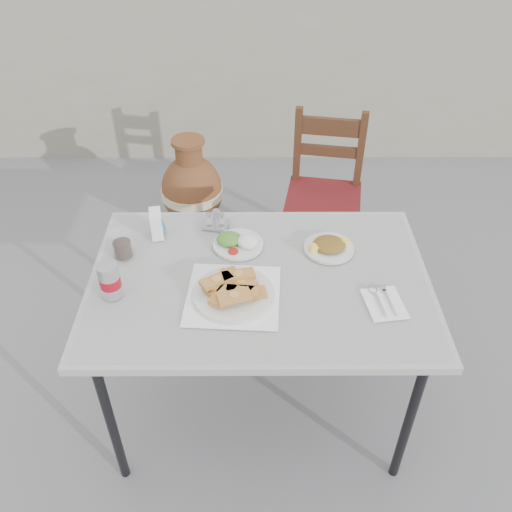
{
  "coord_description": "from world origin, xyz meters",
  "views": [
    {
      "loc": [
        -0.08,
        -1.39,
        2.09
      ],
      "look_at": [
        -0.08,
        0.16,
        0.82
      ],
      "focal_mm": 38.0,
      "sensor_mm": 36.0,
      "label": 1
    }
  ],
  "objects_px": {
    "soda_can": "(110,280)",
    "terracotta_urn": "(192,192)",
    "cafe_table": "(259,288)",
    "condiment_caddy": "(216,221)",
    "pide_plate": "(233,289)",
    "chair": "(324,195)",
    "salad_rice_plate": "(238,242)",
    "napkin_holder": "(156,224)",
    "cola_glass": "(122,246)",
    "salad_chopped_plate": "(329,246)"
  },
  "relations": [
    {
      "from": "soda_can",
      "to": "terracotta_urn",
      "type": "relative_size",
      "value": 0.21
    },
    {
      "from": "salad_chopped_plate",
      "to": "napkin_holder",
      "type": "height_order",
      "value": "napkin_holder"
    },
    {
      "from": "salad_chopped_plate",
      "to": "soda_can",
      "type": "bearing_deg",
      "value": -162.1
    },
    {
      "from": "cafe_table",
      "to": "pide_plate",
      "type": "xyz_separation_m",
      "value": [
        -0.09,
        -0.1,
        0.08
      ]
    },
    {
      "from": "cafe_table",
      "to": "terracotta_urn",
      "type": "height_order",
      "value": "cafe_table"
    },
    {
      "from": "salad_rice_plate",
      "to": "terracotta_urn",
      "type": "relative_size",
      "value": 0.31
    },
    {
      "from": "pide_plate",
      "to": "cola_glass",
      "type": "relative_size",
      "value": 3.18
    },
    {
      "from": "terracotta_urn",
      "to": "salad_rice_plate",
      "type": "bearing_deg",
      "value": -74.21
    },
    {
      "from": "cafe_table",
      "to": "condiment_caddy",
      "type": "relative_size",
      "value": 10.8
    },
    {
      "from": "salad_rice_plate",
      "to": "terracotta_urn",
      "type": "xyz_separation_m",
      "value": [
        -0.31,
        1.11,
        -0.48
      ]
    },
    {
      "from": "cola_glass",
      "to": "napkin_holder",
      "type": "relative_size",
      "value": 1.01
    },
    {
      "from": "cafe_table",
      "to": "condiment_caddy",
      "type": "distance_m",
      "value": 0.37
    },
    {
      "from": "napkin_holder",
      "to": "terracotta_urn",
      "type": "relative_size",
      "value": 0.17
    },
    {
      "from": "salad_chopped_plate",
      "to": "napkin_holder",
      "type": "bearing_deg",
      "value": 172.03
    },
    {
      "from": "soda_can",
      "to": "cola_glass",
      "type": "distance_m",
      "value": 0.22
    },
    {
      "from": "cola_glass",
      "to": "condiment_caddy",
      "type": "xyz_separation_m",
      "value": [
        0.35,
        0.19,
        -0.02
      ]
    },
    {
      "from": "pide_plate",
      "to": "salad_rice_plate",
      "type": "bearing_deg",
      "value": 88.31
    },
    {
      "from": "pide_plate",
      "to": "condiment_caddy",
      "type": "xyz_separation_m",
      "value": [
        -0.08,
        0.42,
        -0.01
      ]
    },
    {
      "from": "pide_plate",
      "to": "napkin_holder",
      "type": "xyz_separation_m",
      "value": [
        -0.32,
        0.36,
        0.02
      ]
    },
    {
      "from": "cola_glass",
      "to": "napkin_holder",
      "type": "distance_m",
      "value": 0.17
    },
    {
      "from": "chair",
      "to": "napkin_holder",
      "type": "bearing_deg",
      "value": -125.73
    },
    {
      "from": "cafe_table",
      "to": "cola_glass",
      "type": "relative_size",
      "value": 11.55
    },
    {
      "from": "napkin_holder",
      "to": "cafe_table",
      "type": "bearing_deg",
      "value": -43.45
    },
    {
      "from": "napkin_holder",
      "to": "condiment_caddy",
      "type": "xyz_separation_m",
      "value": [
        0.23,
        0.06,
        -0.03
      ]
    },
    {
      "from": "pide_plate",
      "to": "chair",
      "type": "height_order",
      "value": "chair"
    },
    {
      "from": "cafe_table",
      "to": "condiment_caddy",
      "type": "xyz_separation_m",
      "value": [
        -0.18,
        0.32,
        0.08
      ]
    },
    {
      "from": "salad_rice_plate",
      "to": "condiment_caddy",
      "type": "relative_size",
      "value": 1.72
    },
    {
      "from": "terracotta_urn",
      "to": "cafe_table",
      "type": "bearing_deg",
      "value": -72.89
    },
    {
      "from": "napkin_holder",
      "to": "chair",
      "type": "distance_m",
      "value": 1.14
    },
    {
      "from": "salad_chopped_plate",
      "to": "soda_can",
      "type": "relative_size",
      "value": 1.46
    },
    {
      "from": "cafe_table",
      "to": "chair",
      "type": "distance_m",
      "value": 1.1
    },
    {
      "from": "salad_chopped_plate",
      "to": "cola_glass",
      "type": "xyz_separation_m",
      "value": [
        -0.79,
        -0.04,
        0.03
      ]
    },
    {
      "from": "salad_rice_plate",
      "to": "cola_glass",
      "type": "distance_m",
      "value": 0.44
    },
    {
      "from": "napkin_holder",
      "to": "terracotta_urn",
      "type": "height_order",
      "value": "napkin_holder"
    },
    {
      "from": "cafe_table",
      "to": "cola_glass",
      "type": "bearing_deg",
      "value": 166.51
    },
    {
      "from": "pide_plate",
      "to": "condiment_caddy",
      "type": "bearing_deg",
      "value": 101.27
    },
    {
      "from": "condiment_caddy",
      "to": "soda_can",
      "type": "bearing_deg",
      "value": -129.98
    },
    {
      "from": "cafe_table",
      "to": "condiment_caddy",
      "type": "bearing_deg",
      "value": 119.15
    },
    {
      "from": "pide_plate",
      "to": "cola_glass",
      "type": "bearing_deg",
      "value": 152.31
    },
    {
      "from": "condiment_caddy",
      "to": "terracotta_urn",
      "type": "height_order",
      "value": "condiment_caddy"
    },
    {
      "from": "salad_rice_plate",
      "to": "napkin_holder",
      "type": "xyz_separation_m",
      "value": [
        -0.33,
        0.07,
        0.04
      ]
    },
    {
      "from": "soda_can",
      "to": "condiment_caddy",
      "type": "xyz_separation_m",
      "value": [
        0.34,
        0.41,
        -0.04
      ]
    },
    {
      "from": "soda_can",
      "to": "chair",
      "type": "bearing_deg",
      "value": 51.49
    },
    {
      "from": "cafe_table",
      "to": "soda_can",
      "type": "xyz_separation_m",
      "value": [
        -0.52,
        -0.09,
        0.12
      ]
    },
    {
      "from": "condiment_caddy",
      "to": "chair",
      "type": "distance_m",
      "value": 0.94
    },
    {
      "from": "salad_chopped_plate",
      "to": "chair",
      "type": "bearing_deg",
      "value": 84.06
    },
    {
      "from": "pide_plate",
      "to": "soda_can",
      "type": "bearing_deg",
      "value": 179.1
    },
    {
      "from": "pide_plate",
      "to": "salad_rice_plate",
      "type": "distance_m",
      "value": 0.29
    },
    {
      "from": "salad_rice_plate",
      "to": "napkin_holder",
      "type": "distance_m",
      "value": 0.33
    },
    {
      "from": "cola_glass",
      "to": "terracotta_urn",
      "type": "bearing_deg",
      "value": 83.99
    }
  ]
}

